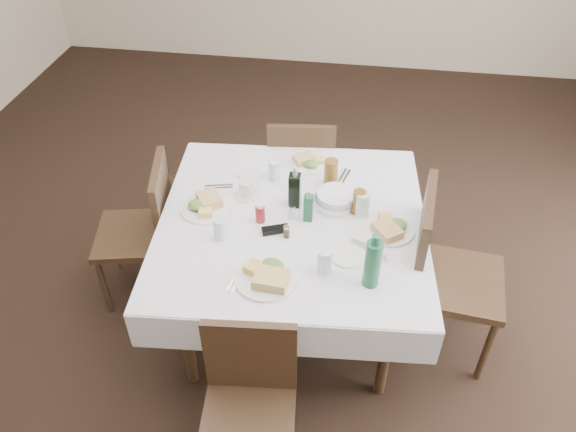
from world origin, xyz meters
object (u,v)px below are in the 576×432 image
Objects in this scene: water_w at (220,229)px; oil_cruet_dark at (295,189)px; water_s at (325,261)px; bread_basket at (336,199)px; coffee_mug at (247,189)px; green_bottle at (373,263)px; water_e at (362,204)px; chair_north at (301,168)px; ketchup_bottle at (260,213)px; oil_cruet_green at (308,207)px; chair_south at (249,396)px; water_n at (274,170)px; dining_table at (292,230)px; chair_east at (440,266)px; chair_west at (148,224)px.

water_w is 0.47× the size of oil_cruet_dark.
bread_basket is (0.01, 0.52, -0.03)m from water_s.
green_bottle reaches higher than coffee_mug.
oil_cruet_dark is (-0.37, 0.03, 0.04)m from water_e.
water_s is 0.52m from bread_basket.
ketchup_bottle is at bearing -97.14° from chair_north.
water_w is 0.61× the size of oil_cruet_green.
chair_south is 1.00m from oil_cruet_green.
water_e is 1.27× the size of ketchup_bottle.
water_e is 0.29m from oil_cruet_green.
water_n is 0.95× the size of water_s.
water_n is (-0.10, -0.48, 0.31)m from chair_north.
green_bottle is (0.22, -0.05, 0.07)m from water_s.
bread_basket is at bearing 110.52° from green_bottle.
water_s is 0.56× the size of bread_basket.
dining_table is 1.76× the size of chair_south.
bread_basket is (0.28, -0.66, 0.28)m from chair_north.
chair_south is at bearing -98.64° from oil_cruet_green.
water_s is at bearing -153.54° from chair_east.
chair_north is 0.97× the size of chair_west.
water_n is 0.88× the size of water_e.
oil_cruet_green reaches higher than chair_west.
chair_north is 0.89m from water_e.
water_e is at bearing 0.17° from chair_west.
chair_east reaches higher than dining_table.
dining_table is 0.22m from oil_cruet_dark.
water_n reaches higher than dining_table.
chair_west is (-0.82, -0.73, 0.02)m from chair_north.
water_n is at bearing 154.67° from water_e.
chair_south is 0.94m from ketchup_bottle.
dining_table is 5.92× the size of oil_cruet_dark.
water_w is at bearing -137.57° from ketchup_bottle.
chair_east is 3.99× the size of oil_cruet_dark.
dining_table is 0.84m from chair_north.
coffee_mug is at bearing 171.19° from oil_cruet_dark.
coffee_mug is (-0.27, 0.04, -0.06)m from oil_cruet_dark.
ketchup_bottle is at bearing 42.43° from water_w.
water_w is (-1.14, -0.14, 0.24)m from chair_east.
chair_north is 0.75m from coffee_mug.
chair_east is 1.13m from coffee_mug.
ketchup_bottle is (-0.11, 0.87, 0.32)m from chair_south.
chair_east is (0.86, 0.85, 0.09)m from chair_south.
oil_cruet_dark is at bearing -85.64° from chair_north.
chair_south is (0.00, -1.73, -0.02)m from chair_north.
ketchup_bottle is at bearing 178.82° from chair_east.
green_bottle is at bearing -50.33° from oil_cruet_green.
chair_north is 6.95× the size of water_s.
water_w reaches higher than ketchup_bottle.
water_e is (0.52, -0.24, 0.01)m from water_n.
water_n is at bearing 94.43° from chair_south.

